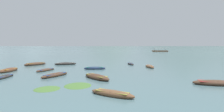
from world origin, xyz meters
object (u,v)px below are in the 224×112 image
at_px(rowboat_0, 9,70).
at_px(rowboat_1, 55,75).
at_px(rowboat_4, 66,64).
at_px(rowboat_9, 131,64).
at_px(ferry_0, 160,51).
at_px(rowboat_2, 95,68).
at_px(rowboat_8, 46,70).
at_px(rowboat_11, 97,77).
at_px(rowboat_3, 4,77).
at_px(rowboat_7, 150,66).
at_px(rowboat_5, 216,83).
at_px(rowboat_10, 35,64).
at_px(rowboat_6, 112,93).

distance_m(rowboat_0, rowboat_1, 9.30).
height_order(rowboat_4, rowboat_9, rowboat_4).
height_order(rowboat_0, ferry_0, ferry_0).
relative_size(rowboat_2, rowboat_8, 0.99).
bearing_deg(rowboat_11, rowboat_3, 176.32).
distance_m(rowboat_0, rowboat_7, 23.16).
xyz_separation_m(rowboat_3, rowboat_5, (23.83, -4.21, 0.06)).
height_order(rowboat_7, rowboat_8, rowboat_7).
height_order(rowboat_0, rowboat_10, rowboat_10).
bearing_deg(rowboat_4, rowboat_3, -105.65).
distance_m(rowboat_6, rowboat_8, 16.67).
bearing_deg(rowboat_5, rowboat_8, 154.84).
relative_size(rowboat_5, rowboat_8, 1.28).
relative_size(rowboat_3, rowboat_8, 0.96).
xyz_separation_m(rowboat_8, rowboat_11, (8.49, -6.33, 0.07)).
xyz_separation_m(rowboat_8, rowboat_10, (-4.98, 7.75, 0.08)).
bearing_deg(rowboat_11, rowboat_0, 157.52).
distance_m(rowboat_1, rowboat_4, 13.35).
bearing_deg(rowboat_10, rowboat_3, -81.41).
relative_size(rowboat_0, rowboat_6, 0.97).
distance_m(rowboat_2, rowboat_3, 12.84).
distance_m(rowboat_5, rowboat_6, 11.18).
distance_m(rowboat_0, rowboat_9, 21.83).
bearing_deg(rowboat_3, rowboat_2, 34.61).
height_order(rowboat_0, rowboat_9, rowboat_0).
xyz_separation_m(rowboat_3, ferry_0, (46.54, 86.93, 0.31)).
bearing_deg(rowboat_2, rowboat_4, 134.69).
bearing_deg(ferry_0, rowboat_2, -114.31).
xyz_separation_m(rowboat_1, rowboat_5, (17.88, -5.03, 0.01)).
xyz_separation_m(rowboat_2, rowboat_3, (-10.57, -7.29, -0.04)).
distance_m(rowboat_9, rowboat_11, 15.91).
relative_size(rowboat_6, rowboat_11, 0.87).
bearing_deg(rowboat_1, ferry_0, 64.77).
bearing_deg(ferry_0, rowboat_11, -111.81).
height_order(rowboat_4, rowboat_8, rowboat_4).
distance_m(rowboat_0, rowboat_3, 5.51).
bearing_deg(rowboat_1, rowboat_4, 98.76).
bearing_deg(rowboat_3, rowboat_10, 98.59).
height_order(rowboat_3, rowboat_5, rowboat_5).
xyz_separation_m(rowboat_1, rowboat_6, (7.22, -8.40, -0.01)).
xyz_separation_m(rowboat_3, rowboat_6, (13.17, -7.59, 0.04)).
bearing_deg(rowboat_2, rowboat_10, 154.36).
height_order(rowboat_6, rowboat_9, rowboat_6).
distance_m(rowboat_5, rowboat_8, 23.05).
height_order(rowboat_9, rowboat_10, rowboat_10).
xyz_separation_m(rowboat_1, rowboat_8, (-2.99, 4.77, -0.04)).
xyz_separation_m(rowboat_0, rowboat_5, (26.19, -9.19, -0.02)).
height_order(rowboat_1, rowboat_3, rowboat_1).
bearing_deg(rowboat_3, ferry_0, 61.84).
distance_m(rowboat_4, rowboat_7, 17.13).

